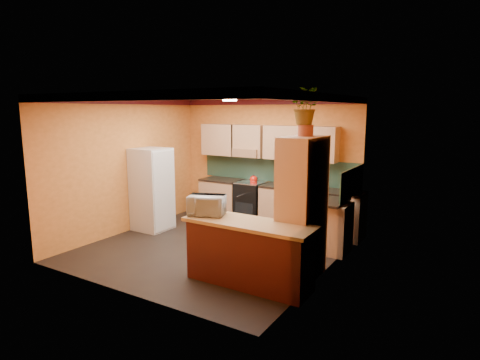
{
  "coord_description": "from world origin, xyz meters",
  "views": [
    {
      "loc": [
        4.02,
        -5.68,
        2.47
      ],
      "look_at": [
        0.31,
        0.45,
        1.21
      ],
      "focal_mm": 30.0,
      "sensor_mm": 36.0,
      "label": 1
    }
  ],
  "objects_px": {
    "microwave": "(207,205)",
    "stove": "(251,203)",
    "pantry": "(302,208)",
    "base_cabinets_back": "(276,207)",
    "breakfast_bar": "(249,255)",
    "fridge": "(152,189)"
  },
  "relations": [
    {
      "from": "base_cabinets_back",
      "to": "breakfast_bar",
      "type": "xyz_separation_m",
      "value": [
        0.93,
        -2.78,
        0.0
      ]
    },
    {
      "from": "base_cabinets_back",
      "to": "pantry",
      "type": "distance_m",
      "value": 2.65
    },
    {
      "from": "microwave",
      "to": "stove",
      "type": "bearing_deg",
      "value": 85.06
    },
    {
      "from": "breakfast_bar",
      "to": "microwave",
      "type": "bearing_deg",
      "value": 180.0
    },
    {
      "from": "base_cabinets_back",
      "to": "stove",
      "type": "bearing_deg",
      "value": -180.0
    },
    {
      "from": "pantry",
      "to": "breakfast_bar",
      "type": "xyz_separation_m",
      "value": [
        -0.52,
        -0.65,
        -0.61
      ]
    },
    {
      "from": "breakfast_bar",
      "to": "stove",
      "type": "bearing_deg",
      "value": 119.21
    },
    {
      "from": "base_cabinets_back",
      "to": "breakfast_bar",
      "type": "bearing_deg",
      "value": -71.5
    },
    {
      "from": "pantry",
      "to": "stove",
      "type": "bearing_deg",
      "value": 134.28
    },
    {
      "from": "stove",
      "to": "breakfast_bar",
      "type": "height_order",
      "value": "stove"
    },
    {
      "from": "stove",
      "to": "pantry",
      "type": "bearing_deg",
      "value": -45.72
    },
    {
      "from": "stove",
      "to": "base_cabinets_back",
      "type": "bearing_deg",
      "value": 0.0
    },
    {
      "from": "fridge",
      "to": "microwave",
      "type": "distance_m",
      "value": 2.7
    },
    {
      "from": "fridge",
      "to": "pantry",
      "type": "xyz_separation_m",
      "value": [
        3.6,
        -0.66,
        0.2
      ]
    },
    {
      "from": "breakfast_bar",
      "to": "fridge",
      "type": "bearing_deg",
      "value": 156.89
    },
    {
      "from": "fridge",
      "to": "pantry",
      "type": "bearing_deg",
      "value": -10.42
    },
    {
      "from": "pantry",
      "to": "base_cabinets_back",
      "type": "bearing_deg",
      "value": 124.3
    },
    {
      "from": "microwave",
      "to": "pantry",
      "type": "bearing_deg",
      "value": 5.97
    },
    {
      "from": "base_cabinets_back",
      "to": "fridge",
      "type": "relative_size",
      "value": 2.15
    },
    {
      "from": "breakfast_bar",
      "to": "microwave",
      "type": "height_order",
      "value": "microwave"
    },
    {
      "from": "base_cabinets_back",
      "to": "pantry",
      "type": "bearing_deg",
      "value": -55.7
    },
    {
      "from": "stove",
      "to": "fridge",
      "type": "height_order",
      "value": "fridge"
    }
  ]
}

